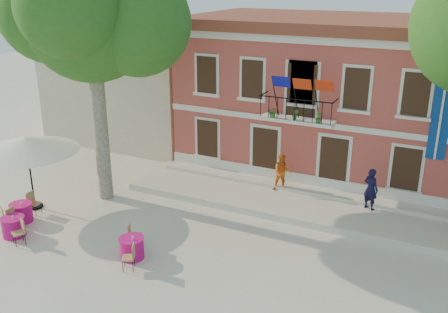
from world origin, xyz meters
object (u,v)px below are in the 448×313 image
pedestrian_navy (371,189)px  pedestrian_orange (282,173)px  cafe_table_0 (21,212)px  cafe_table_2 (13,226)px  plane_tree_west (91,16)px  cafe_table_1 (132,247)px  patio_umbrella (26,145)px

pedestrian_navy → pedestrian_orange: bearing=21.4°
pedestrian_orange → cafe_table_0: pedestrian_orange is taller
cafe_table_2 → cafe_table_0: bearing=123.2°
plane_tree_west → cafe_table_1: bearing=-42.1°
cafe_table_0 → cafe_table_2: 1.21m
patio_umbrella → cafe_table_1: patio_umbrella is taller
cafe_table_0 → cafe_table_2: bearing=-56.8°
pedestrian_orange → cafe_table_0: bearing=-167.9°
cafe_table_0 → pedestrian_orange: bearing=38.8°
pedestrian_orange → cafe_table_0: 11.01m
plane_tree_west → patio_umbrella: size_ratio=2.50×
patio_umbrella → cafe_table_2: bearing=-61.3°
patio_umbrella → cafe_table_0: patio_umbrella is taller
pedestrian_orange → patio_umbrella: bearing=-174.6°
plane_tree_west → cafe_table_1: plane_tree_west is taller
plane_tree_west → cafe_table_2: 8.65m
pedestrian_navy → cafe_table_1: size_ratio=0.92×
patio_umbrella → pedestrian_navy: bearing=23.0°
cafe_table_1 → cafe_table_2: same height
plane_tree_west → cafe_table_0: bearing=-114.4°
pedestrian_navy → cafe_table_0: size_ratio=0.90×
cafe_table_0 → cafe_table_1: (5.63, -0.32, 0.00)m
pedestrian_navy → cafe_table_2: 14.09m
pedestrian_navy → cafe_table_1: pedestrian_navy is taller
plane_tree_west → pedestrian_orange: bearing=26.5°
patio_umbrella → cafe_table_0: 2.74m
plane_tree_west → patio_umbrella: plane_tree_west is taller
pedestrian_orange → cafe_table_1: bearing=-138.8°
plane_tree_west → pedestrian_navy: plane_tree_west is taller
plane_tree_west → pedestrian_navy: size_ratio=6.03×
plane_tree_west → cafe_table_2: (-0.87, -4.39, -7.40)m
cafe_table_2 → cafe_table_1: bearing=7.9°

